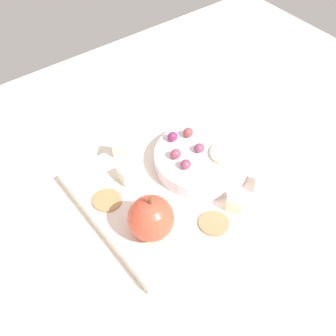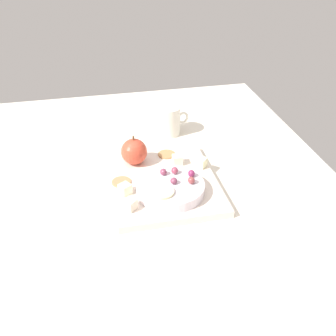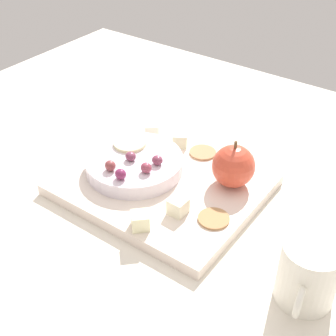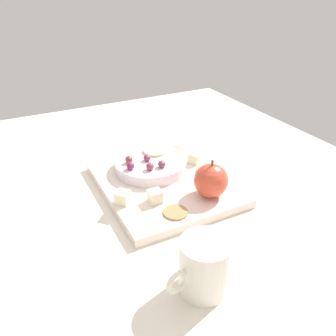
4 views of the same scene
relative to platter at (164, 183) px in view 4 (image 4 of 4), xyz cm
name	(u,v)px [view 4 (image 4 of 4)]	position (x,y,z in cm)	size (l,w,h in cm)	color
table	(177,193)	(-1.28, -2.81, -2.87)	(126.49, 100.41, 3.77)	silver
platter	(164,183)	(0.00, 0.00, 0.00)	(32.15, 27.05, 1.98)	silver
serving_dish	(151,165)	(5.58, 0.60, 2.29)	(16.85, 16.85, 2.59)	white
apple_whole	(211,181)	(-10.05, -5.97, 4.56)	(7.14, 7.14, 7.14)	#D34831
apple_stem	(212,163)	(-10.05, -5.97, 8.73)	(0.50, 0.50, 1.20)	brown
cheese_cube_0	(194,158)	(3.58, -10.31, 2.30)	(2.61, 2.61, 2.61)	#EAF0C4
cheese_cube_1	(123,197)	(-4.30, 11.33, 2.30)	(2.61, 2.61, 2.61)	#F8F3BF
cheese_cube_2	(155,196)	(-6.97, 5.40, 2.30)	(2.61, 2.61, 2.61)	white
cheese_cube_3	(180,148)	(9.96, -9.91, 2.30)	(2.61, 2.61, 2.61)	#F9E7CC
cracker_0	(176,212)	(-12.29, 3.50, 1.19)	(4.89, 4.89, 0.40)	#B48150
cracker_1	(207,171)	(-1.41, -10.66, 1.19)	(4.89, 4.89, 0.40)	tan
grape_0	(150,166)	(1.30, 2.68, 4.48)	(1.91, 1.72, 1.79)	#993E53
grape_1	(162,164)	(1.20, -0.22, 4.39)	(1.91, 1.72, 1.62)	#853B54
grape_2	(147,158)	(5.57, 1.47, 4.35)	(1.91, 1.72, 1.54)	#833D56
grape_3	(130,166)	(3.53, 6.45, 4.48)	(1.91, 1.72, 1.80)	#822853
grape_4	(129,160)	(6.43, 5.66, 4.48)	(1.91, 1.72, 1.79)	brown
apple_slice_0	(155,151)	(8.80, -2.16, 3.88)	(5.85, 5.85, 0.60)	#F3EAAD
cup	(203,266)	(-28.67, 7.63, 3.58)	(7.69, 10.85, 9.14)	white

